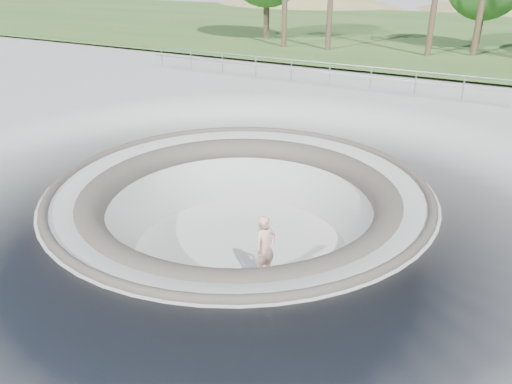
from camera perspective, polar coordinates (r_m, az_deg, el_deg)
ground at (r=13.51m, az=-1.86°, el=0.67°), size 180.00×180.00×0.00m
skate_bowl at (r=14.36m, az=-1.76°, el=-6.00°), size 14.00×14.00×4.10m
grass_strip at (r=45.38m, az=21.19°, el=16.59°), size 180.00×36.00×0.12m
distant_hills at (r=69.00m, az=26.43°, el=11.89°), size 103.20×45.00×28.60m
safety_railing at (r=23.97m, az=13.00°, el=12.61°), size 25.00×0.06×1.03m
skateboard at (r=12.98m, az=1.02°, el=-9.75°), size 0.79×0.45×0.08m
skater at (r=12.50m, az=1.05°, el=-6.43°), size 0.61×0.73×1.73m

